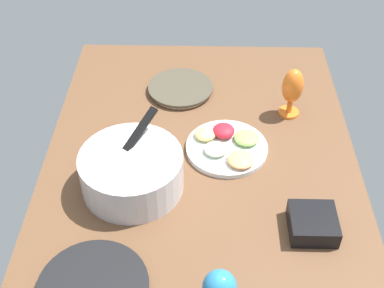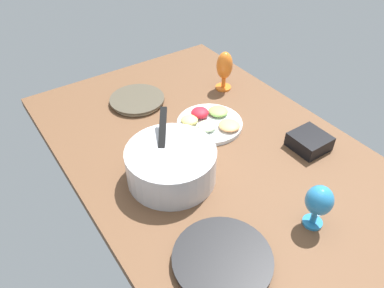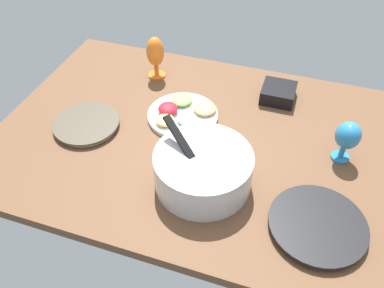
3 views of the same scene
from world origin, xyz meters
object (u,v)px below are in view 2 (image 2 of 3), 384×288
Objects in this scene: dinner_plate_left at (222,260)px; square_bowl_black at (309,141)px; hurricane_glass_blue at (319,202)px; dinner_plate_right at (137,100)px; mixing_bowl at (171,163)px; hurricane_glass_orange at (224,67)px; fruit_platter at (210,122)px.

square_bowl_black reaches higher than dinner_plate_left.
square_bowl_black is (26.63, -27.40, -6.94)cm from hurricane_glass_blue.
dinner_plate_right is 52.34cm from mixing_bowl.
dinner_plate_left is 2.18× the size of square_bowl_black.
fruit_platter is at bearing 131.09° from hurricane_glass_orange.
hurricane_glass_orange is at bearing 0.42° from square_bowl_black.
hurricane_glass_orange reaches higher than fruit_platter.
dinner_plate_right is at bearing -14.28° from mixing_bowl.
square_bowl_black is (-53.84, -0.40, -8.08)cm from hurricane_glass_orange.
hurricane_glass_orange is 54.44cm from square_bowl_black.
mixing_bowl reaches higher than hurricane_glass_orange.
mixing_bowl is at bearing 120.41° from fruit_platter.
hurricane_glass_orange reaches higher than square_bowl_black.
mixing_bowl is 50.15cm from hurricane_glass_blue.
hurricane_glass_orange is (80.47, -27.00, 1.14)cm from hurricane_glass_blue.
hurricane_glass_blue is 84.88cm from hurricane_glass_orange.
square_bowl_black is (-66.49, -40.64, 2.02)cm from dinner_plate_right.
dinner_plate_left is 33.96cm from hurricane_glass_blue.
hurricane_glass_blue is 1.18× the size of square_bowl_black.
hurricane_glass_orange is at bearing -18.55° from hurricane_glass_blue.
dinner_plate_right is 0.90× the size of fruit_platter.
hurricane_glass_orange is at bearing -38.22° from dinner_plate_left.
dinner_plate_left is at bearing 81.21° from hurricane_glass_blue.
fruit_platter is at bearing -3.63° from hurricane_glass_blue.
dinner_plate_right is 94.49cm from hurricane_glass_blue.
dinner_plate_right is at bearing 72.54° from hurricane_glass_orange.
hurricane_glass_orange is at bearing -48.91° from fruit_platter.
hurricane_glass_blue is at bearing 161.45° from hurricane_glass_orange.
dinner_plate_left is 1.54× the size of hurricane_glass_orange.
mixing_bowl is at bearing 165.72° from dinner_plate_right.
dinner_plate_left is at bearing 146.73° from fruit_platter.
hurricane_glass_blue is (-93.12, -13.25, 8.96)cm from dinner_plate_right.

